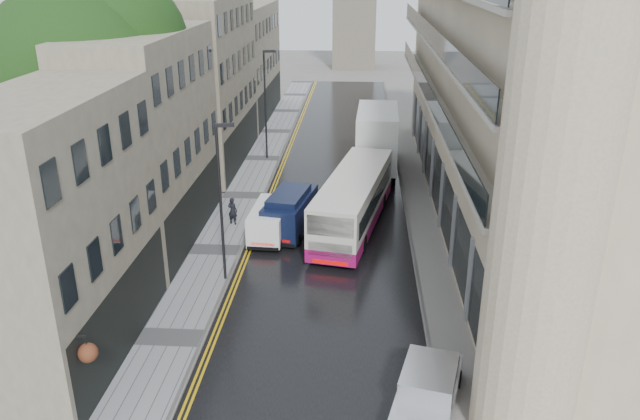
% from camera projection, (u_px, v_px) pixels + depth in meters
% --- Properties ---
extents(road, '(9.00, 85.00, 0.02)m').
position_uv_depth(road, '(334.00, 199.00, 40.35)').
color(road, black).
rests_on(road, ground).
extents(left_sidewalk, '(2.70, 85.00, 0.12)m').
position_uv_depth(left_sidewalk, '(244.00, 196.00, 40.68)').
color(left_sidewalk, gray).
rests_on(left_sidewalk, ground).
extents(right_sidewalk, '(1.80, 85.00, 0.12)m').
position_uv_depth(right_sidewalk, '(417.00, 200.00, 40.00)').
color(right_sidewalk, slate).
rests_on(right_sidewalk, ground).
extents(old_shop_row, '(4.50, 56.00, 12.00)m').
position_uv_depth(old_shop_row, '(193.00, 97.00, 41.01)').
color(old_shop_row, gray).
rests_on(old_shop_row, ground).
extents(modern_block, '(8.00, 40.00, 14.00)m').
position_uv_depth(modern_block, '(512.00, 98.00, 35.75)').
color(modern_block, beige).
rests_on(modern_block, ground).
extents(tree_near, '(10.56, 10.56, 13.89)m').
position_uv_depth(tree_near, '(82.00, 117.00, 31.57)').
color(tree_near, black).
rests_on(tree_near, ground).
extents(tree_far, '(9.24, 9.24, 12.46)m').
position_uv_depth(tree_far, '(165.00, 85.00, 43.87)').
color(tree_far, black).
rests_on(tree_far, ground).
extents(cream_bus, '(4.70, 11.74, 3.12)m').
position_uv_depth(cream_bus, '(319.00, 220.00, 32.88)').
color(cream_bus, silver).
rests_on(cream_bus, road).
extents(white_lorry, '(3.03, 9.26, 4.82)m').
position_uv_depth(white_lorry, '(358.00, 148.00, 42.57)').
color(white_lorry, silver).
rests_on(white_lorry, road).
extents(silver_hatchback, '(2.90, 4.68, 1.63)m').
position_uv_depth(silver_hatchback, '(394.00, 412.00, 19.99)').
color(silver_hatchback, silver).
rests_on(silver_hatchback, road).
extents(white_van, '(1.99, 4.26, 1.89)m').
position_uv_depth(white_van, '(249.00, 232.00, 33.05)').
color(white_van, white).
rests_on(white_van, road).
extents(navy_van, '(2.82, 5.24, 2.54)m').
position_uv_depth(navy_van, '(265.00, 221.00, 33.61)').
color(navy_van, black).
rests_on(navy_van, road).
extents(pedestrian, '(0.68, 0.56, 1.61)m').
position_uv_depth(pedestrian, '(233.00, 211.00, 35.90)').
color(pedestrian, black).
rests_on(pedestrian, left_sidewalk).
extents(lamp_post_near, '(0.87, 0.37, 7.56)m').
position_uv_depth(lamp_post_near, '(221.00, 205.00, 28.57)').
color(lamp_post_near, black).
rests_on(lamp_post_near, left_sidewalk).
extents(lamp_post_far, '(0.94, 0.42, 8.13)m').
position_uv_depth(lamp_post_far, '(265.00, 106.00, 46.90)').
color(lamp_post_far, black).
rests_on(lamp_post_far, left_sidewalk).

